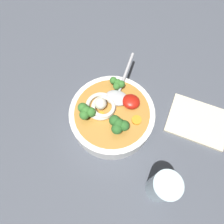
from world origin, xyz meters
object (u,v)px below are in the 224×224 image
Objects in this scene: soup_spoon at (118,93)px; soup_bowl at (112,116)px; drinking_glass at (163,187)px; folded_napkin at (197,121)px; noodle_pile at (101,105)px.

soup_bowl is at bearing -180.00° from soup_spoon.
folded_napkin is (6.16, 20.51, -4.91)cm from drinking_glass.
soup_spoon is 23.28cm from folded_napkin.
drinking_glass is (19.17, -13.64, -1.56)cm from noodle_pile.
folded_napkin is (25.33, 6.87, -6.47)cm from noodle_pile.
noodle_pile is at bearing 148.15° from soup_spoon.
soup_bowl is 23.61cm from folded_napkin.
soup_spoon is (2.97, 4.85, -0.28)cm from noodle_pile.
drinking_glass is at bearing -106.72° from folded_napkin.
noodle_pile is 0.55× the size of folded_napkin.
drinking_glass is 21.97cm from folded_napkin.
noodle_pile is 0.50× the size of soup_spoon.
soup_spoon is 1.10× the size of folded_napkin.
soup_spoon reaches higher than soup_bowl.
drinking_glass reaches higher than noodle_pile.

